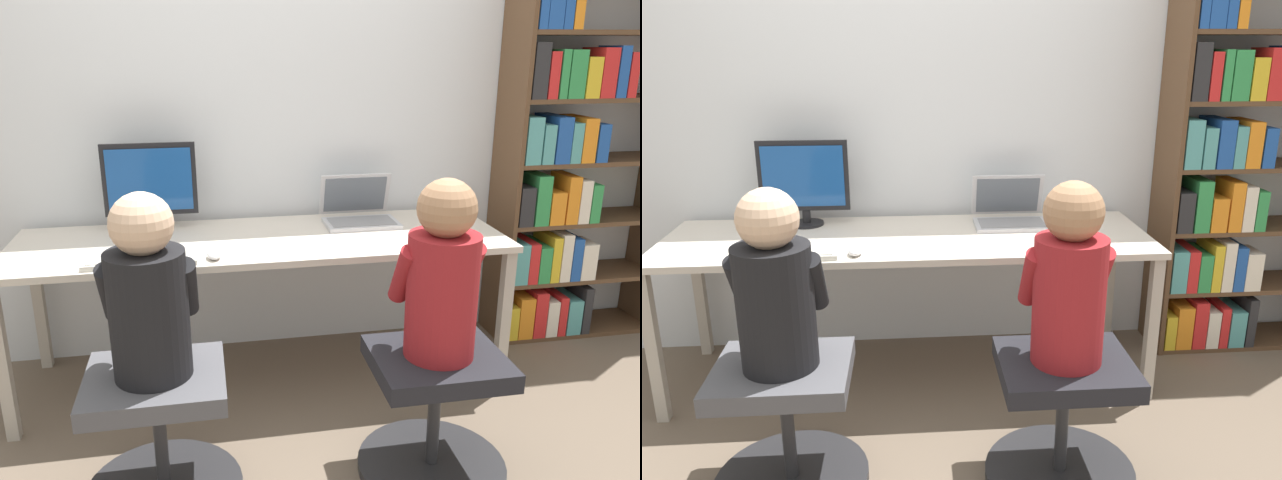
% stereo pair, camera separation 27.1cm
% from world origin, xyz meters
% --- Properties ---
extents(ground_plane, '(14.00, 14.00, 0.00)m').
position_xyz_m(ground_plane, '(0.00, 0.00, 0.00)').
color(ground_plane, brown).
extents(wall_back, '(10.00, 0.05, 2.60)m').
position_xyz_m(wall_back, '(0.00, 0.77, 1.30)').
color(wall_back, silver).
rests_on(wall_back, ground_plane).
extents(desk, '(2.26, 0.71, 0.72)m').
position_xyz_m(desk, '(0.00, 0.35, 0.66)').
color(desk, beige).
rests_on(desk, ground_plane).
extents(desktop_monitor, '(0.43, 0.16, 0.42)m').
position_xyz_m(desktop_monitor, '(-0.50, 0.58, 0.94)').
color(desktop_monitor, black).
rests_on(desktop_monitor, desk).
extents(laptop, '(0.36, 0.29, 0.23)m').
position_xyz_m(laptop, '(0.51, 0.51, 0.77)').
color(laptop, '#B7B7BC').
rests_on(laptop, desk).
extents(keyboard, '(0.46, 0.14, 0.03)m').
position_xyz_m(keyboard, '(-0.52, 0.09, 0.74)').
color(keyboard, silver).
rests_on(keyboard, desk).
extents(computer_mouse_by_keyboard, '(0.06, 0.11, 0.04)m').
position_xyz_m(computer_mouse_by_keyboard, '(-0.22, 0.10, 0.74)').
color(computer_mouse_by_keyboard, silver).
rests_on(computer_mouse_by_keyboard, desk).
extents(office_chair_left, '(0.57, 0.57, 0.50)m').
position_xyz_m(office_chair_left, '(-0.45, -0.43, 0.26)').
color(office_chair_left, '#262628').
rests_on(office_chair_left, ground_plane).
extents(office_chair_right, '(0.57, 0.57, 0.50)m').
position_xyz_m(office_chair_right, '(0.56, -0.48, 0.26)').
color(office_chair_right, '#262628').
rests_on(office_chair_right, ground_plane).
extents(person_at_monitor, '(0.32, 0.29, 0.64)m').
position_xyz_m(person_at_monitor, '(-0.45, -0.43, 0.79)').
color(person_at_monitor, black).
rests_on(person_at_monitor, office_chair_left).
extents(person_at_laptop, '(0.31, 0.29, 0.65)m').
position_xyz_m(person_at_laptop, '(0.56, -0.47, 0.80)').
color(person_at_laptop, maroon).
rests_on(person_at_laptop, office_chair_right).
extents(bookshelf, '(0.94, 0.31, 1.97)m').
position_xyz_m(bookshelf, '(1.65, 0.56, 0.91)').
color(bookshelf, '#513823').
rests_on(bookshelf, ground_plane).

